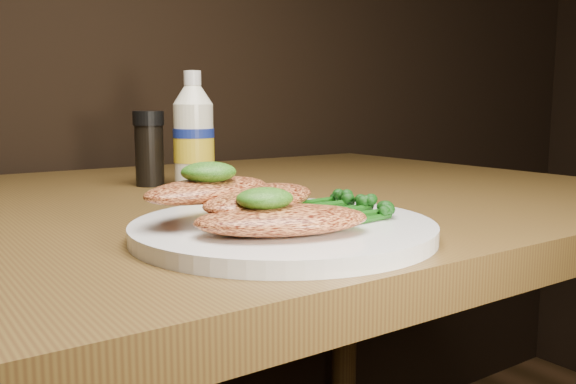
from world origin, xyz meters
TOP-DOWN VIEW (x-y plane):
  - plate at (-0.04, 0.79)m, footprint 0.27×0.27m
  - chicken_front at (-0.07, 0.75)m, footprint 0.16×0.12m
  - chicken_mid at (-0.05, 0.81)m, footprint 0.16×0.13m
  - chicken_back at (-0.09, 0.84)m, footprint 0.15×0.10m
  - pesto_front at (-0.08, 0.76)m, footprint 0.05×0.05m
  - pesto_back at (-0.09, 0.83)m, footprint 0.06×0.06m
  - broccolini_bundle at (0.01, 0.79)m, footprint 0.16×0.15m
  - mayo_bottle at (0.04, 1.14)m, footprint 0.07×0.07m
  - pepper_grinder at (-0.01, 1.18)m, footprint 0.06×0.06m

SIDE VIEW (x-z plane):
  - plate at x=-0.04m, z-range 0.75..0.76m
  - broccolini_bundle at x=0.01m, z-range 0.76..0.78m
  - chicken_front at x=-0.07m, z-range 0.76..0.79m
  - chicken_mid at x=-0.05m, z-range 0.77..0.79m
  - chicken_back at x=-0.09m, z-range 0.78..0.80m
  - pesto_front at x=-0.08m, z-range 0.78..0.80m
  - pepper_grinder at x=-0.01m, z-range 0.75..0.86m
  - pesto_back at x=-0.09m, z-range 0.80..0.82m
  - mayo_bottle at x=0.04m, z-range 0.75..0.91m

